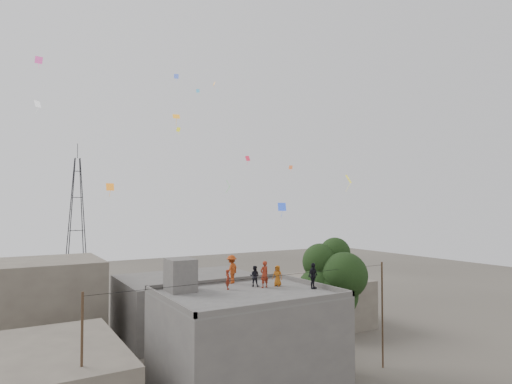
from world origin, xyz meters
TOP-DOWN VIEW (x-y plane):
  - main_building at (0.00, 0.00)m, footprint 10.00×8.00m
  - parapet at (0.00, 0.00)m, footprint 10.00×8.00m
  - stair_head_box at (-3.20, 2.60)m, footprint 1.60×1.80m
  - neighbor_north at (2.00, 14.00)m, footprint 12.00×9.00m
  - neighbor_northwest at (-10.00, 16.00)m, footprint 9.00×8.00m
  - neighbor_east at (14.00, 10.00)m, footprint 7.00×8.00m
  - tree at (7.37, 0.60)m, footprint 4.90×4.60m
  - utility_line at (0.50, -1.25)m, footprint 20.12×0.62m
  - transmission_tower at (-4.00, 40.00)m, footprint 2.97×2.97m
  - person_red_adult at (1.89, 0.95)m, footprint 0.68×0.50m
  - person_orange_child at (2.92, 0.98)m, footprint 0.74×0.79m
  - person_dark_child at (1.56, 1.65)m, footprint 0.83×0.82m
  - person_dark_adult at (4.37, -0.94)m, footprint 1.04×0.70m
  - person_orange_adult at (0.77, 3.40)m, footprint 1.43×1.25m
  - person_red_child at (-0.38, 1.66)m, footprint 0.44×0.53m
  - kites at (0.63, 6.48)m, footprint 22.86×18.94m

SIDE VIEW (x-z plane):
  - neighbor_east at x=14.00m, z-range 0.00..4.40m
  - neighbor_north at x=2.00m, z-range 0.00..5.00m
  - main_building at x=0.00m, z-range 0.00..6.10m
  - neighbor_northwest at x=-10.00m, z-range 0.00..7.00m
  - utility_line at x=0.50m, z-range 0.13..7.53m
  - tree at x=7.37m, z-range 1.55..10.65m
  - parapet at x=0.00m, z-range 6.10..6.40m
  - person_red_child at x=-0.38m, z-range 6.10..7.34m
  - person_dark_child at x=1.56m, z-range 6.10..7.45m
  - person_orange_child at x=2.92m, z-range 6.10..7.46m
  - person_dark_adult at x=4.37m, z-range 6.10..7.74m
  - person_red_adult at x=1.89m, z-range 6.10..7.82m
  - person_orange_adult at x=0.77m, z-range 6.10..8.02m
  - stair_head_box at x=-3.20m, z-range 6.10..8.10m
  - transmission_tower at x=-4.00m, z-range -0.93..19.07m
  - kites at x=0.63m, z-range 9.84..21.99m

